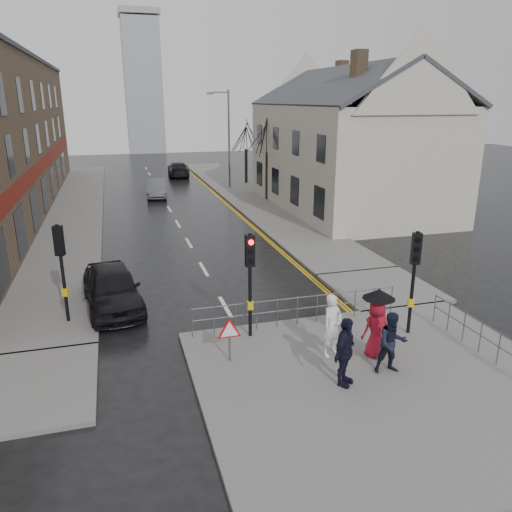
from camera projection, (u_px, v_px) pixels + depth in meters
ground at (246, 343)px, 15.83m from camera, size 120.00×120.00×0.00m
near_pavement at (387, 385)px, 13.39m from camera, size 10.00×9.00×0.14m
left_pavement at (74, 208)px, 35.19m from camera, size 4.00×44.00×0.14m
right_pavement at (244, 194)px, 40.44m from camera, size 4.00×40.00×0.14m
pavement_bridge_right at (381, 288)px, 20.27m from camera, size 4.00×4.20×0.14m
pavement_stub_left at (18, 389)px, 13.19m from camera, size 4.00×4.20×0.14m
building_right_cream at (347, 139)px, 34.05m from camera, size 9.00×16.40×10.10m
church_tower at (143, 87)px, 70.37m from camera, size 5.00×5.00×18.00m
traffic_signal_near_left at (250, 267)px, 15.33m from camera, size 0.28×0.27×3.40m
traffic_signal_near_right at (415, 265)px, 15.54m from camera, size 0.34×0.33×3.40m
traffic_signal_far_left at (61, 256)px, 16.40m from camera, size 0.34×0.33×3.40m
guard_railing_front at (298, 304)px, 16.64m from camera, size 7.14×0.04×1.00m
guard_railing_side at (481, 331)px, 14.76m from camera, size 0.04×4.54×1.00m
warning_sign at (229, 333)px, 14.20m from camera, size 0.80×0.07×1.35m
street_lamp at (227, 133)px, 41.62m from camera, size 1.83×0.25×8.00m
tree_near at (267, 131)px, 36.43m from camera, size 2.40×2.40×6.58m
tree_far at (246, 134)px, 44.11m from camera, size 2.40×2.40×5.64m
pedestrian_a at (332, 325)px, 14.55m from camera, size 0.81×0.68×1.89m
pedestrian_b at (392, 343)px, 13.63m from camera, size 0.94×0.78×1.76m
pedestrian_with_umbrella at (377, 320)px, 14.44m from camera, size 0.96×0.96×2.10m
pedestrian_d at (345, 352)px, 13.00m from camera, size 1.15×1.09×1.91m
car_parked at (112, 288)px, 18.21m from camera, size 2.39×4.87×1.60m
car_mid at (157, 188)px, 39.18m from camera, size 1.88×4.34×1.39m
car_far at (178, 169)px, 49.70m from camera, size 2.37×5.07×1.43m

